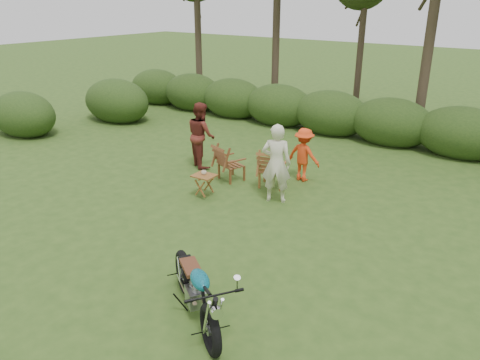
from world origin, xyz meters
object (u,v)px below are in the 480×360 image
Objects in this scene: lawn_chair_right at (272,186)px; cup at (204,172)px; lawn_chair_left at (232,179)px; motorcycle at (197,315)px; adult_a at (275,200)px; adult_b at (202,166)px; child at (302,180)px; side_table at (204,186)px.

cup is (-0.93, -1.38, 0.57)m from lawn_chair_right.
lawn_chair_left is at bearing -5.18° from lawn_chair_right.
lawn_chair_right is at bearing 56.00° from cup.
motorcycle is at bearing -51.45° from cup.
adult_a reaches higher than motorcycle.
cup is (-2.65, 3.33, 0.57)m from motorcycle.
adult_b is (-1.36, 1.52, -0.57)m from cup.
motorcycle is at bearing 83.46° from adult_a.
adult_a is 1.45m from child.
child is (1.32, 2.17, -0.57)m from cup.
lawn_chair_left is 1.29m from adult_b.
adult_b reaches higher than side_table.
side_table is 0.31× the size of adult_b.
adult_b is 2.75m from child.
motorcycle is 1.14× the size of adult_a.
adult_b reaches higher than cup.
cup is at bearing 3.36° from adult_a.
lawn_chair_right is at bearing -150.35° from lawn_chair_left.
cup is at bearing 161.98° from adult_b.
child is (0.38, 0.78, 0.00)m from lawn_chair_right.
lawn_chair_left is at bearing -165.46° from adult_b.
adult_a is at bearing 140.48° from motorcycle.
lawn_chair_left is at bearing 37.81° from child.
child is at bearing 137.40° from motorcycle.
adult_b is at bearing 16.60° from child.
lawn_chair_right is 1.76m from cup.
lawn_chair_left is (-1.05, -0.21, 0.00)m from lawn_chair_right.
adult_b is (-1.24, 0.35, 0.00)m from lawn_chair_left.
adult_a is at bearing 110.23° from lawn_chair_right.
lawn_chair_right is at bearing -76.34° from adult_a.
side_table reaches higher than lawn_chair_right.
child is at bearing -127.00° from lawn_chair_left.
side_table is 0.40× the size of child.
motorcycle is at bearing -51.52° from side_table.
lawn_chair_right is at bearing 66.94° from child.
side_table is at bearing 40.82° from lawn_chair_right.
adult_a reaches higher than adult_b.
child is (1.28, 2.20, -0.26)m from side_table.
lawn_chair_right is 0.72× the size of child.
side_table is at bearing 115.13° from lawn_chair_left.
adult_a is at bearing 26.65° from cup.
adult_b reaches higher than motorcycle.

